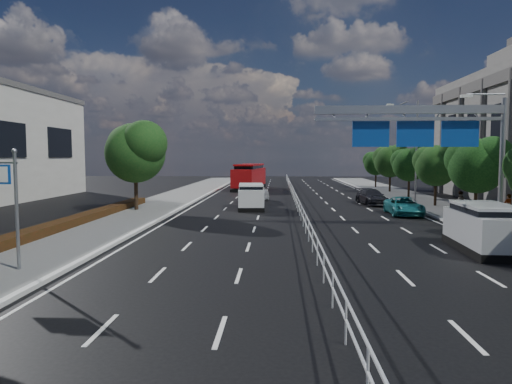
{
  "coord_description": "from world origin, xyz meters",
  "views": [
    {
      "loc": [
        -1.47,
        -15.24,
        4.05
      ],
      "look_at": [
        -2.51,
        6.14,
        2.4
      ],
      "focal_mm": 32.0,
      "sensor_mm": 36.0,
      "label": 1
    }
  ],
  "objects_px": {
    "toilet_sign": "(3,189)",
    "white_minivan": "(251,197)",
    "parked_car_dark": "(372,197)",
    "silver_minivan": "(485,228)",
    "red_bus": "(249,176)",
    "near_car_silver": "(255,193)",
    "parked_car_teal": "(404,206)",
    "pedestrian_b": "(460,203)",
    "pedestrian_a": "(508,206)",
    "overhead_gantry": "(430,128)",
    "near_car_dark": "(255,178)"
  },
  "relations": [
    {
      "from": "toilet_sign",
      "to": "pedestrian_b",
      "type": "distance_m",
      "value": 27.1
    },
    {
      "from": "white_minivan",
      "to": "silver_minivan",
      "type": "distance_m",
      "value": 18.97
    },
    {
      "from": "pedestrian_b",
      "to": "parked_car_dark",
      "type": "bearing_deg",
      "value": -53.48
    },
    {
      "from": "red_bus",
      "to": "pedestrian_b",
      "type": "distance_m",
      "value": 30.21
    },
    {
      "from": "near_car_dark",
      "to": "parked_car_teal",
      "type": "distance_m",
      "value": 41.6
    },
    {
      "from": "toilet_sign",
      "to": "silver_minivan",
      "type": "height_order",
      "value": "toilet_sign"
    },
    {
      "from": "white_minivan",
      "to": "parked_car_teal",
      "type": "xyz_separation_m",
      "value": [
        10.89,
        -3.18,
        -0.34
      ]
    },
    {
      "from": "overhead_gantry",
      "to": "parked_car_dark",
      "type": "xyz_separation_m",
      "value": [
        -0.24,
        13.79,
        -4.96
      ]
    },
    {
      "from": "overhead_gantry",
      "to": "parked_car_teal",
      "type": "height_order",
      "value": "overhead_gantry"
    },
    {
      "from": "silver_minivan",
      "to": "parked_car_dark",
      "type": "height_order",
      "value": "silver_minivan"
    },
    {
      "from": "overhead_gantry",
      "to": "pedestrian_a",
      "type": "distance_m",
      "value": 9.2
    },
    {
      "from": "near_car_dark",
      "to": "near_car_silver",
      "type": "bearing_deg",
      "value": 86.46
    },
    {
      "from": "red_bus",
      "to": "parked_car_dark",
      "type": "xyz_separation_m",
      "value": [
        11.56,
        -17.87,
        -1.0
      ]
    },
    {
      "from": "near_car_silver",
      "to": "silver_minivan",
      "type": "distance_m",
      "value": 23.69
    },
    {
      "from": "toilet_sign",
      "to": "pedestrian_b",
      "type": "relative_size",
      "value": 2.7
    },
    {
      "from": "near_car_silver",
      "to": "pedestrian_b",
      "type": "bearing_deg",
      "value": 153.31
    },
    {
      "from": "red_bus",
      "to": "pedestrian_b",
      "type": "relative_size",
      "value": 6.75
    },
    {
      "from": "near_car_silver",
      "to": "silver_minivan",
      "type": "height_order",
      "value": "silver_minivan"
    },
    {
      "from": "toilet_sign",
      "to": "parked_car_dark",
      "type": "relative_size",
      "value": 0.97
    },
    {
      "from": "parked_car_teal",
      "to": "toilet_sign",
      "type": "bearing_deg",
      "value": -135.63
    },
    {
      "from": "near_car_dark",
      "to": "silver_minivan",
      "type": "xyz_separation_m",
      "value": [
        12.54,
        -51.98,
        0.26
      ]
    },
    {
      "from": "silver_minivan",
      "to": "parked_car_dark",
      "type": "distance_m",
      "value": 19.29
    },
    {
      "from": "overhead_gantry",
      "to": "pedestrian_b",
      "type": "bearing_deg",
      "value": 55.7
    },
    {
      "from": "overhead_gantry",
      "to": "pedestrian_a",
      "type": "bearing_deg",
      "value": 34.44
    },
    {
      "from": "overhead_gantry",
      "to": "pedestrian_b",
      "type": "distance_m",
      "value": 8.6
    },
    {
      "from": "toilet_sign",
      "to": "parked_car_teal",
      "type": "bearing_deg",
      "value": 42.71
    },
    {
      "from": "toilet_sign",
      "to": "silver_minivan",
      "type": "distance_m",
      "value": 19.03
    },
    {
      "from": "near_car_silver",
      "to": "parked_car_dark",
      "type": "distance_m",
      "value": 10.15
    },
    {
      "from": "toilet_sign",
      "to": "near_car_dark",
      "type": "relative_size",
      "value": 0.96
    },
    {
      "from": "toilet_sign",
      "to": "parked_car_teal",
      "type": "height_order",
      "value": "toilet_sign"
    },
    {
      "from": "white_minivan",
      "to": "pedestrian_a",
      "type": "bearing_deg",
      "value": -22.02
    },
    {
      "from": "parked_car_dark",
      "to": "silver_minivan",
      "type": "bearing_deg",
      "value": -94.88
    },
    {
      "from": "parked_car_dark",
      "to": "pedestrian_a",
      "type": "distance_m",
      "value": 11.52
    },
    {
      "from": "pedestrian_b",
      "to": "pedestrian_a",
      "type": "bearing_deg",
      "value": 156.54
    },
    {
      "from": "near_car_silver",
      "to": "near_car_dark",
      "type": "distance_m",
      "value": 30.99
    },
    {
      "from": "white_minivan",
      "to": "pedestrian_b",
      "type": "relative_size",
      "value": 2.88
    },
    {
      "from": "silver_minivan",
      "to": "pedestrian_b",
      "type": "distance_m",
      "value": 11.93
    },
    {
      "from": "silver_minivan",
      "to": "pedestrian_a",
      "type": "bearing_deg",
      "value": 62.49
    },
    {
      "from": "white_minivan",
      "to": "pedestrian_a",
      "type": "xyz_separation_m",
      "value": [
        16.84,
        -5.52,
        -0.05
      ]
    },
    {
      "from": "overhead_gantry",
      "to": "near_car_dark",
      "type": "bearing_deg",
      "value": 104.32
    },
    {
      "from": "pedestrian_a",
      "to": "pedestrian_b",
      "type": "xyz_separation_m",
      "value": [
        -2.46,
        1.49,
        0.03
      ]
    },
    {
      "from": "parked_car_teal",
      "to": "pedestrian_a",
      "type": "distance_m",
      "value": 6.4
    },
    {
      "from": "toilet_sign",
      "to": "silver_minivan",
      "type": "xyz_separation_m",
      "value": [
        18.36,
        4.58,
        -1.94
      ]
    },
    {
      "from": "silver_minivan",
      "to": "parked_car_dark",
      "type": "bearing_deg",
      "value": 95.7
    },
    {
      "from": "toilet_sign",
      "to": "parked_car_teal",
      "type": "relative_size",
      "value": 0.96
    },
    {
      "from": "toilet_sign",
      "to": "white_minivan",
      "type": "relative_size",
      "value": 0.94
    },
    {
      "from": "near_car_dark",
      "to": "silver_minivan",
      "type": "bearing_deg",
      "value": 97.0
    },
    {
      "from": "white_minivan",
      "to": "red_bus",
      "type": "relative_size",
      "value": 0.43
    },
    {
      "from": "red_bus",
      "to": "near_car_silver",
      "type": "bearing_deg",
      "value": -77.29
    },
    {
      "from": "red_bus",
      "to": "pedestrian_b",
      "type": "xyz_separation_m",
      "value": [
        15.87,
        -25.69,
        -0.71
      ]
    }
  ]
}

